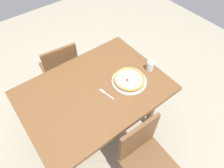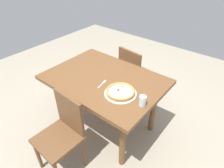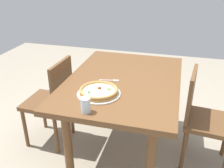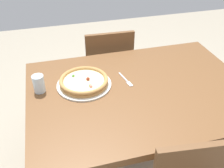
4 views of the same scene
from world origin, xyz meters
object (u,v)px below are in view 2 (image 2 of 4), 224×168
object	(u,v)px
chair_far	(134,73)
plate	(120,94)
drinking_glass	(143,101)
pizza	(121,92)
dining_table	(105,85)
chair_near	(62,133)
fork	(102,84)

from	to	relation	value
chair_far	plate	xyz separation A→B (m)	(0.35, -0.81, 0.29)
drinking_glass	pizza	bearing A→B (deg)	178.36
drinking_glass	plate	bearing A→B (deg)	178.39
dining_table	plate	size ratio (longest dim) A/B	4.01
plate	chair_far	bearing A→B (deg)	113.49
chair_near	pizza	size ratio (longest dim) A/B	2.99
fork	drinking_glass	distance (m)	0.53
chair_near	drinking_glass	size ratio (longest dim) A/B	8.29
chair_near	pizza	distance (m)	0.71
chair_near	drinking_glass	bearing A→B (deg)	-132.00
pizza	plate	bearing A→B (deg)	-48.59
chair_far	pizza	distance (m)	0.94
chair_far	plate	size ratio (longest dim) A/B	2.66
plate	drinking_glass	xyz separation A→B (m)	(0.26, -0.01, 0.05)
chair_near	plate	size ratio (longest dim) A/B	2.66
plate	pizza	distance (m)	0.03
chair_far	chair_near	bearing A→B (deg)	-80.66
drinking_glass	dining_table	bearing A→B (deg)	167.57
pizza	fork	size ratio (longest dim) A/B	1.79
drinking_glass	chair_far	bearing A→B (deg)	126.89
dining_table	pizza	size ratio (longest dim) A/B	4.50
plate	fork	bearing A→B (deg)	175.31
chair_near	drinking_glass	xyz separation A→B (m)	(0.55, 0.56, 0.34)
pizza	dining_table	bearing A→B (deg)	159.30
chair_far	fork	world-z (taller)	chair_far
pizza	drinking_glass	world-z (taller)	drinking_glass
plate	drinking_glass	bearing A→B (deg)	-1.61
chair_far	pizza	bearing A→B (deg)	-59.95
plate	fork	xyz separation A→B (m)	(-0.26, 0.02, -0.00)
plate	dining_table	bearing A→B (deg)	159.29
chair_near	chair_far	xyz separation A→B (m)	(-0.07, 1.38, 0.00)
dining_table	plate	xyz separation A→B (m)	(0.32, -0.12, 0.11)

